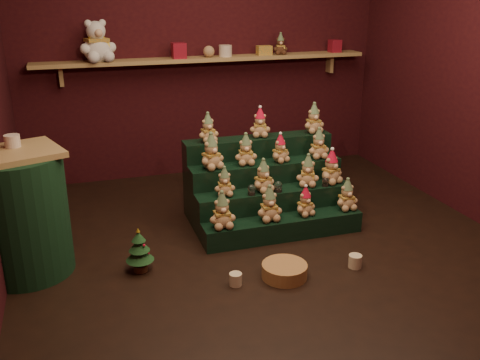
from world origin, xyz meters
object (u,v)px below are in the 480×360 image
object	(u,v)px
snow_globe_a	(252,190)
riser_tier_front	(283,228)
snow_globe_b	(278,187)
mug_right	(355,261)
mug_left	(236,279)
wicker_basket	(284,271)
white_bear	(96,35)
snow_globe_c	(325,182)
side_table	(22,214)
brown_bear	(280,44)
mini_christmas_tree	(139,250)

from	to	relation	value
snow_globe_a	riser_tier_front	bearing A→B (deg)	-34.65
snow_globe_b	mug_right	xyz separation A→B (m)	(0.32, -0.81, -0.36)
snow_globe_a	mug_left	bearing A→B (deg)	-116.30
wicker_basket	white_bear	xyz separation A→B (m)	(-1.07, 2.39, 1.52)
snow_globe_b	snow_globe_c	bearing A→B (deg)	-0.00
riser_tier_front	side_table	xyz separation A→B (m)	(-2.05, 0.05, 0.38)
snow_globe_a	snow_globe_b	size ratio (longest dim) A/B	0.98
riser_tier_front	white_bear	size ratio (longest dim) A/B	2.74
riser_tier_front	white_bear	bearing A→B (deg)	126.57
side_table	brown_bear	distance (m)	3.34
snow_globe_a	mug_right	size ratio (longest dim) A/B	0.90
snow_globe_c	mug_left	bearing A→B (deg)	-144.11
riser_tier_front	white_bear	xyz separation A→B (m)	(-1.31, 1.77, 1.49)
mug_left	white_bear	world-z (taller)	white_bear
white_bear	brown_bear	world-z (taller)	white_bear
mini_christmas_tree	brown_bear	size ratio (longest dim) A/B	1.59
riser_tier_front	white_bear	world-z (taller)	white_bear
snow_globe_a	mini_christmas_tree	size ratio (longest dim) A/B	0.26
snow_globe_c	wicker_basket	bearing A→B (deg)	-131.78
side_table	snow_globe_a	bearing A→B (deg)	-15.26
snow_globe_b	brown_bear	xyz separation A→B (m)	(0.64, 1.61, 1.03)
snow_globe_b	white_bear	bearing A→B (deg)	129.45
snow_globe_b	mug_left	world-z (taller)	snow_globe_b
snow_globe_c	mug_right	bearing A→B (deg)	-99.03
riser_tier_front	snow_globe_c	world-z (taller)	snow_globe_c
snow_globe_a	snow_globe_b	world-z (taller)	snow_globe_b
mug_right	brown_bear	distance (m)	2.81
snow_globe_b	white_bear	world-z (taller)	white_bear
riser_tier_front	mug_right	distance (m)	0.73
brown_bear	snow_globe_c	bearing A→B (deg)	-85.28
snow_globe_c	side_table	size ratio (longest dim) A/B	0.09
riser_tier_front	mini_christmas_tree	world-z (taller)	mini_christmas_tree
snow_globe_c	brown_bear	bearing A→B (deg)	83.43
mini_christmas_tree	mug_left	distance (m)	0.76
mug_left	mug_right	bearing A→B (deg)	-1.89
white_bear	riser_tier_front	bearing A→B (deg)	-67.45
snow_globe_b	white_bear	distance (m)	2.39
snow_globe_a	snow_globe_b	xyz separation A→B (m)	(0.24, 0.00, 0.00)
snow_globe_a	brown_bear	distance (m)	2.10
mug_left	white_bear	xyz separation A→B (m)	(-0.69, 2.39, 1.53)
snow_globe_b	snow_globe_a	bearing A→B (deg)	180.00
snow_globe_a	mug_left	distance (m)	0.94
side_table	wicker_basket	xyz separation A→B (m)	(1.81, -0.67, -0.42)
brown_bear	snow_globe_b	bearing A→B (deg)	-100.27
snow_globe_a	white_bear	bearing A→B (deg)	123.89
white_bear	brown_bear	size ratio (longest dim) A/B	2.27
snow_globe_a	snow_globe_c	xyz separation A→B (m)	(0.69, -0.00, -0.00)
snow_globe_b	snow_globe_c	xyz separation A→B (m)	(0.45, -0.00, -0.01)
white_bear	snow_globe_c	bearing A→B (deg)	-56.22
riser_tier_front	snow_globe_b	world-z (taller)	snow_globe_b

